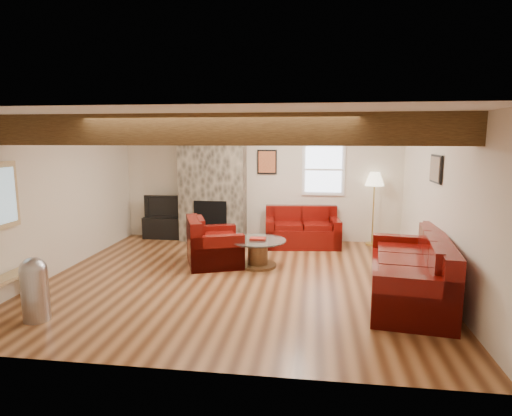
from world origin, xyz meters
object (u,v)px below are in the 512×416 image
at_px(television, 165,206).
at_px(floor_lamp, 375,183).
at_px(armchair_red, 214,241).
at_px(coffee_table, 258,253).
at_px(tv_cabinet, 166,228).
at_px(sofa_three, 409,267).
at_px(loveseat, 302,227).

height_order(television, floor_lamp, floor_lamp).
height_order(armchair_red, coffee_table, armchair_red).
height_order(coffee_table, tv_cabinet, coffee_table).
distance_m(armchair_red, tv_cabinet, 2.36).
bearing_deg(tv_cabinet, sofa_three, -33.55).
bearing_deg(floor_lamp, armchair_red, -148.63).
relative_size(coffee_table, tv_cabinet, 1.03).
bearing_deg(armchair_red, sofa_three, -133.04).
bearing_deg(armchair_red, television, 20.08).
height_order(sofa_three, loveseat, sofa_three).
relative_size(coffee_table, floor_lamp, 0.64).
height_order(loveseat, television, television).
xyz_separation_m(sofa_three, coffee_table, (-2.26, 1.20, -0.21)).
distance_m(armchair_red, coffee_table, 0.80).
bearing_deg(coffee_table, floor_lamp, 40.54).
distance_m(armchair_red, television, 2.37).
height_order(loveseat, tv_cabinet, loveseat).
distance_m(sofa_three, television, 5.50).
xyz_separation_m(sofa_three, loveseat, (-1.54, 2.74, -0.05)).
relative_size(sofa_three, television, 2.69).
relative_size(sofa_three, loveseat, 1.55).
bearing_deg(floor_lamp, tv_cabinet, -179.74).
bearing_deg(coffee_table, television, 141.59).
distance_m(coffee_table, television, 3.00).
bearing_deg(floor_lamp, coffee_table, -139.46).
height_order(armchair_red, television, television).
bearing_deg(tv_cabinet, coffee_table, -38.41).
xyz_separation_m(loveseat, armchair_red, (-1.50, -1.48, 0.02)).
distance_m(loveseat, coffee_table, 1.70).
relative_size(loveseat, coffee_table, 1.54).
xyz_separation_m(coffee_table, floor_lamp, (2.17, 1.86, 1.06)).
bearing_deg(armchair_red, tv_cabinet, 20.08).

